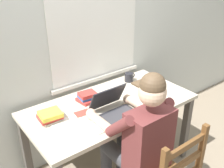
# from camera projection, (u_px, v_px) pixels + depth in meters

# --- Properties ---
(ground_plane) EXTENTS (8.00, 8.00, 0.00)m
(ground_plane) POSITION_uv_depth(u_px,v_px,m) (111.00, 166.00, 2.67)
(ground_plane) COLOR gray
(back_wall) EXTENTS (6.00, 0.08, 2.60)m
(back_wall) POSITION_uv_depth(u_px,v_px,m) (81.00, 30.00, 2.41)
(back_wall) COLOR beige
(back_wall) RESTS_ON ground
(desk) EXTENTS (1.50, 0.75, 0.74)m
(desk) POSITION_uv_depth(u_px,v_px,m) (111.00, 112.00, 2.38)
(desk) COLOR #BCB29E
(desk) RESTS_ON ground
(seated_person) EXTENTS (0.50, 0.60, 1.25)m
(seated_person) POSITION_uv_depth(u_px,v_px,m) (138.00, 136.00, 2.00)
(seated_person) COLOR brown
(seated_person) RESTS_ON ground
(laptop) EXTENTS (0.33, 0.33, 0.22)m
(laptop) POSITION_uv_depth(u_px,v_px,m) (115.00, 109.00, 2.16)
(laptop) COLOR #232328
(laptop) RESTS_ON desk
(computer_mouse) EXTENTS (0.06, 0.10, 0.03)m
(computer_mouse) POSITION_uv_depth(u_px,v_px,m) (143.00, 104.00, 2.30)
(computer_mouse) COLOR #232328
(computer_mouse) RESTS_ON desk
(coffee_mug_white) EXTENTS (0.11, 0.07, 0.09)m
(coffee_mug_white) POSITION_uv_depth(u_px,v_px,m) (148.00, 81.00, 2.65)
(coffee_mug_white) COLOR beige
(coffee_mug_white) RESTS_ON desk
(coffee_mug_dark) EXTENTS (0.12, 0.09, 0.09)m
(coffee_mug_dark) POSITION_uv_depth(u_px,v_px,m) (129.00, 77.00, 2.72)
(coffee_mug_dark) COLOR black
(coffee_mug_dark) RESTS_ON desk
(book_stack_main) EXTENTS (0.18, 0.17, 0.08)m
(book_stack_main) POSITION_uv_depth(u_px,v_px,m) (50.00, 116.00, 2.09)
(book_stack_main) COLOR gray
(book_stack_main) RESTS_ON desk
(book_stack_side) EXTENTS (0.17, 0.16, 0.09)m
(book_stack_side) POSITION_uv_depth(u_px,v_px,m) (87.00, 97.00, 2.36)
(book_stack_side) COLOR #BC332D
(book_stack_side) RESTS_ON desk
(paper_pile_near_laptop) EXTENTS (0.24, 0.18, 0.00)m
(paper_pile_near_laptop) POSITION_uv_depth(u_px,v_px,m) (65.00, 123.00, 2.07)
(paper_pile_near_laptop) COLOR white
(paper_pile_near_laptop) RESTS_ON desk
(paper_pile_back_corner) EXTENTS (0.19, 0.19, 0.01)m
(paper_pile_back_corner) POSITION_uv_depth(u_px,v_px,m) (101.00, 125.00, 2.05)
(paper_pile_back_corner) COLOR silver
(paper_pile_back_corner) RESTS_ON desk
(landscape_photo_print) EXTENTS (0.14, 0.10, 0.00)m
(landscape_photo_print) POSITION_uv_depth(u_px,v_px,m) (83.00, 113.00, 2.20)
(landscape_photo_print) COLOR #C63D33
(landscape_photo_print) RESTS_ON desk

